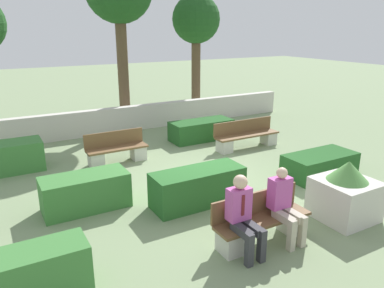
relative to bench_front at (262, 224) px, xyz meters
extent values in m
plane|color=gray|center=(0.40, 2.42, -0.31)|extent=(60.00, 60.00, 0.00)
cube|color=beige|center=(0.40, 7.95, 0.12)|extent=(13.35, 0.30, 0.86)
cube|color=brown|center=(0.00, -0.04, 0.09)|extent=(1.79, 0.44, 0.05)
cube|color=brown|center=(0.00, 0.20, 0.31)|extent=(1.79, 0.04, 0.40)
cube|color=beige|center=(-0.67, -0.04, -0.13)|extent=(0.36, 0.40, 0.37)
cube|color=beige|center=(0.67, -0.04, -0.13)|extent=(0.36, 0.40, 0.37)
cube|color=brown|center=(-0.88, 4.95, 0.09)|extent=(1.64, 0.44, 0.05)
cube|color=brown|center=(-0.88, 5.19, 0.31)|extent=(1.64, 0.04, 0.40)
cube|color=beige|center=(-1.47, 4.95, -0.13)|extent=(0.36, 0.40, 0.37)
cube|color=beige|center=(-0.29, 4.95, -0.13)|extent=(0.36, 0.40, 0.37)
cube|color=brown|center=(2.96, 4.26, 0.09)|extent=(2.13, 0.44, 0.05)
cube|color=brown|center=(2.96, 4.50, 0.31)|extent=(2.13, 0.04, 0.40)
cube|color=beige|center=(2.13, 4.26, -0.13)|extent=(0.36, 0.40, 0.37)
cube|color=beige|center=(3.80, 4.26, -0.13)|extent=(0.36, 0.40, 0.37)
cube|color=#333338|center=(-0.62, -0.25, 0.18)|extent=(0.14, 0.46, 0.13)
cube|color=#333338|center=(-0.42, -0.25, 0.18)|extent=(0.14, 0.46, 0.13)
cube|color=#333338|center=(-0.64, -0.48, -0.04)|extent=(0.11, 0.11, 0.55)
cube|color=#333338|center=(-0.40, -0.48, -0.04)|extent=(0.11, 0.11, 0.55)
cube|color=#B74C9E|center=(-0.52, -0.01, 0.51)|extent=(0.38, 0.22, 0.54)
sphere|color=beige|center=(-0.52, -0.03, 0.90)|extent=(0.23, 0.23, 0.23)
cube|color=maroon|center=(-0.52, -0.13, 0.53)|extent=(0.06, 0.01, 0.35)
cube|color=#B2A893|center=(0.24, -0.25, 0.18)|extent=(0.14, 0.46, 0.13)
cube|color=#B2A893|center=(0.44, -0.25, 0.18)|extent=(0.14, 0.46, 0.13)
cube|color=#B2A893|center=(0.22, -0.48, -0.04)|extent=(0.11, 0.11, 0.55)
cube|color=#B2A893|center=(0.46, -0.48, -0.04)|extent=(0.11, 0.11, 0.55)
cube|color=#B74C9E|center=(0.34, -0.01, 0.51)|extent=(0.38, 0.22, 0.54)
sphere|color=beige|center=(0.34, -0.03, 0.88)|extent=(0.19, 0.19, 0.19)
cube|color=#235623|center=(2.21, 5.71, 0.00)|extent=(2.05, 0.83, 0.63)
cube|color=#235623|center=(3.17, 1.62, -0.03)|extent=(1.84, 0.88, 0.55)
cube|color=#3D7A38|center=(-3.59, 0.35, 0.06)|extent=(1.45, 0.61, 0.74)
cube|color=#3D7A38|center=(-3.58, 5.66, 0.07)|extent=(1.80, 0.82, 0.76)
cube|color=#286028|center=(-0.24, 1.75, 0.06)|extent=(1.94, 0.73, 0.74)
cube|color=#3D7A38|center=(-2.31, 2.67, 0.05)|extent=(1.69, 0.76, 0.71)
cube|color=beige|center=(1.89, -0.14, 0.08)|extent=(1.02, 1.02, 0.78)
cone|color=#569347|center=(1.89, -0.14, 0.65)|extent=(0.76, 0.76, 0.38)
cylinder|color=brown|center=(0.67, 8.64, 1.75)|extent=(0.39, 0.39, 4.13)
cylinder|color=brown|center=(4.04, 9.26, 1.34)|extent=(0.37, 0.37, 3.29)
sphere|color=#1E4C1E|center=(4.04, 9.26, 3.51)|extent=(1.91, 1.91, 1.91)
camera|label=1|loc=(-3.82, -4.36, 3.21)|focal=35.00mm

